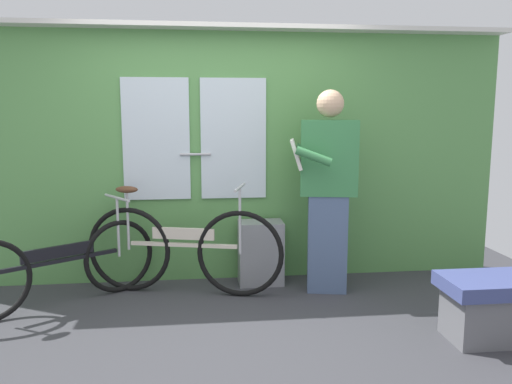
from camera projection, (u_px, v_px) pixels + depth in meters
The scene contains 7 objects.
ground_plane at pixel (227, 337), 3.66m from camera, with size 6.38×4.23×0.04m, color #38383D.
train_door_wall at pixel (216, 151), 4.75m from camera, with size 5.38×0.28×2.33m.
bicycle_near_door at pixel (183, 249), 4.44m from camera, with size 1.70×0.59×0.96m.
bicycle_leaning_behind at pixel (57, 265), 4.14m from camera, with size 1.43×0.99×0.85m.
passenger_reading_newspaper at pixel (327, 187), 4.42m from camera, with size 0.62×0.56×1.76m.
trash_bin_by_wall at pixel (261, 252), 4.73m from camera, with size 0.40×0.28×0.58m, color gray.
bench_seat_corner at pixel (492, 307), 3.54m from camera, with size 0.70×0.44×0.45m.
Camera 1 is at (-0.19, -3.45, 1.57)m, focal length 35.95 mm.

